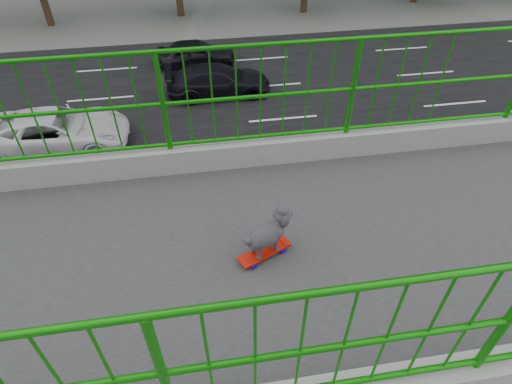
{
  "coord_description": "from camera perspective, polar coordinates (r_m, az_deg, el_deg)",
  "views": [
    {
      "loc": [
        2.5,
        4.33,
        10.09
      ],
      "look_at": [
        -0.79,
        4.86,
        7.07
      ],
      "focal_mm": 30.04,
      "sensor_mm": 36.0,
      "label": 1
    }
  ],
  "objects": [
    {
      "name": "car_3",
      "position": [
        20.43,
        -5.03,
        14.54
      ],
      "size": [
        1.94,
        4.77,
        1.38
      ],
      "primitive_type": "imported",
      "rotation": [
        0.0,
        0.0,
        3.14
      ],
      "color": "black",
      "rests_on": "ground"
    },
    {
      "name": "car_6",
      "position": [
        15.87,
        11.89,
        4.78
      ],
      "size": [
        2.3,
        5.0,
        1.39
      ],
      "primitive_type": "imported",
      "color": "#939498",
      "rests_on": "ground"
    },
    {
      "name": "car_2",
      "position": [
        18.41,
        -25.17,
        7.4
      ],
      "size": [
        2.56,
        5.55,
        1.54
      ],
      "primitive_type": "imported",
      "rotation": [
        0.0,
        0.0,
        3.14
      ],
      "color": "silver",
      "rests_on": "ground"
    },
    {
      "name": "car_4",
      "position": [
        23.3,
        -7.96,
        17.85
      ],
      "size": [
        1.58,
        3.92,
        1.33
      ],
      "primitive_type": "imported",
      "rotation": [
        0.0,
        0.0,
        3.14
      ],
      "color": "black",
      "rests_on": "ground"
    },
    {
      "name": "poodle",
      "position": [
        3.78,
        1.52,
        -5.43
      ],
      "size": [
        0.33,
        0.47,
        0.43
      ],
      "rotation": [
        0.0,
        0.0,
        0.43
      ],
      "color": "#27252A",
      "rests_on": "skateboard"
    },
    {
      "name": "skateboard",
      "position": [
        3.96,
        1.13,
        -8.0
      ],
      "size": [
        0.35,
        0.53,
        0.07
      ],
      "rotation": [
        0.0,
        0.0,
        0.43
      ],
      "color": "red",
      "rests_on": "footbridge"
    },
    {
      "name": "road",
      "position": [
        18.99,
        -20.9,
        7.03
      ],
      "size": [
        18.0,
        90.0,
        0.02
      ],
      "primitive_type": "cube",
      "color": "black",
      "rests_on": "ground"
    }
  ]
}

